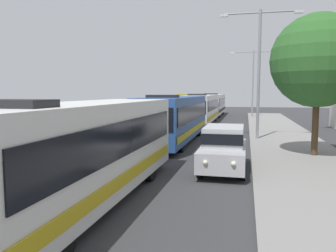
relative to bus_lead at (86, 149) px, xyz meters
name	(u,v)px	position (x,y,z in m)	size (l,w,h in m)	color
bus_lead	(86,149)	(0.00, 0.00, 0.00)	(2.58, 10.86, 3.21)	silver
bus_second_in_line	(176,117)	(0.00, 13.01, 0.00)	(2.58, 12.28, 3.21)	#284C8C
bus_middle	(202,108)	(0.00, 26.65, 0.00)	(2.58, 12.43, 3.21)	silver
bus_fourth_in_line	(214,104)	(0.00, 39.52, 0.00)	(2.58, 12.26, 3.21)	silver
white_suv	(224,146)	(3.70, 5.39, -0.66)	(1.86, 4.67, 1.90)	#B7B7BC
box_truck_oncoming	(187,104)	(-3.30, 36.50, 0.02)	(2.35, 7.64, 3.15)	navy
streetlamp_mid	(259,62)	(5.40, 15.01, 3.75)	(5.43, 0.28, 8.76)	gray
streetlamp_far	(253,76)	(5.40, 36.99, 3.76)	(6.10, 0.28, 8.69)	gray
roadside_tree	(318,61)	(8.05, 9.20, 3.23)	(4.69, 4.69, 7.12)	#4C3823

